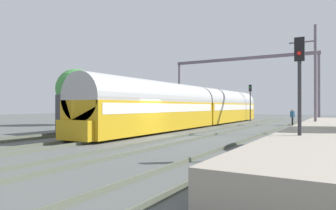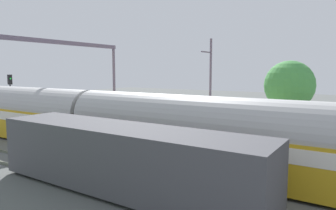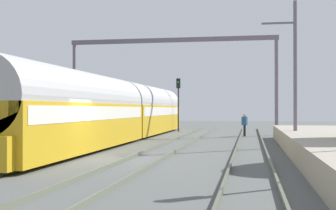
{
  "view_description": "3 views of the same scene",
  "coord_description": "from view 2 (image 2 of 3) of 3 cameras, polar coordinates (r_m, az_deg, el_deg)",
  "views": [
    {
      "loc": [
        10.38,
        -16.98,
        2.02
      ],
      "look_at": [
        -2.11,
        4.72,
        2.11
      ],
      "focal_mm": 32.27,
      "sensor_mm": 36.0,
      "label": 1
    },
    {
      "loc": [
        -16.25,
        -4.32,
        5.24
      ],
      "look_at": [
        1.61,
        7.32,
        2.89
      ],
      "focal_mm": 33.37,
      "sensor_mm": 36.0,
      "label": 2
    },
    {
      "loc": [
        6.31,
        -18.5,
        2.1
      ],
      "look_at": [
        -1.05,
        22.86,
        2.43
      ],
      "focal_mm": 49.5,
      "sensor_mm": 36.0,
      "label": 3
    }
  ],
  "objects": [
    {
      "name": "freight_car",
      "position": [
        13.78,
        -8.24,
        -9.64
      ],
      "size": [
        2.8,
        13.0,
        2.7
      ],
      "color": "#47474C",
      "rests_on": "ground"
    },
    {
      "name": "catenary_gantry",
      "position": [
        28.04,
        -21.65,
        7.28
      ],
      "size": [
        17.06,
        0.28,
        7.86
      ],
      "color": "slate",
      "rests_on": "ground"
    },
    {
      "name": "passenger_train",
      "position": [
        21.1,
        -14.04,
        -2.8
      ],
      "size": [
        2.93,
        32.85,
        3.82
      ],
      "color": "gold",
      "rests_on": "ground"
    },
    {
      "name": "ground",
      "position": [
        17.61,
        17.72,
        -11.32
      ],
      "size": [
        120.0,
        120.0,
        0.0
      ],
      "primitive_type": "plane",
      "color": "#555957"
    },
    {
      "name": "catenary_pole_east_mid",
      "position": [
        27.61,
        7.72,
        3.98
      ],
      "size": [
        1.9,
        0.2,
        8.0
      ],
      "color": "slate",
      "rests_on": "ground"
    },
    {
      "name": "platform",
      "position": [
        27.56,
        19.37,
        -4.07
      ],
      "size": [
        4.4,
        28.0,
        0.9
      ],
      "color": "#A39989",
      "rests_on": "ground"
    },
    {
      "name": "track_east",
      "position": [
        19.55,
        19.4,
        -9.37
      ],
      "size": [
        1.51,
        60.0,
        0.16
      ],
      "color": "#5B6050",
      "rests_on": "ground"
    },
    {
      "name": "track_west",
      "position": [
        15.66,
        15.61,
        -13.18
      ],
      "size": [
        1.51,
        60.0,
        0.16
      ],
      "color": "#5B6050",
      "rests_on": "ground"
    },
    {
      "name": "person_crossing",
      "position": [
        31.18,
        -11.06,
        -1.58
      ],
      "size": [
        0.47,
        0.4,
        1.73
      ],
      "rotation": [
        0.0,
        0.0,
        5.81
      ],
      "color": "black",
      "rests_on": "ground"
    },
    {
      "name": "railway_signal_far",
      "position": [
        32.13,
        -26.81,
        1.87
      ],
      "size": [
        0.36,
        0.3,
        4.88
      ],
      "color": "#2D2D33",
      "rests_on": "ground"
    },
    {
      "name": "track_far_east",
      "position": [
        23.56,
        21.86,
        -6.81
      ],
      "size": [
        1.52,
        60.0,
        0.16
      ],
      "color": "#5B6050",
      "rests_on": "ground"
    },
    {
      "name": "tree_east_background",
      "position": [
        29.25,
        21.3,
        3.36
      ],
      "size": [
        4.3,
        4.3,
        6.12
      ],
      "color": "#4C3826",
      "rests_on": "ground"
    }
  ]
}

